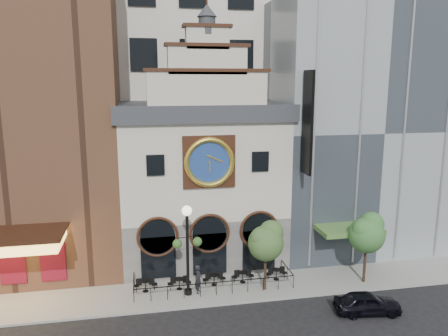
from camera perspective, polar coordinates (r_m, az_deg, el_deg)
name	(u,v)px	position (r m, az deg, el deg)	size (l,w,h in m)	color
ground	(220,306)	(28.82, -0.56, -17.61)	(120.00, 120.00, 0.00)	black
sidewalk	(213,287)	(30.96, -1.43, -15.29)	(44.00, 5.00, 0.15)	gray
clock_building	(201,176)	(33.74, -2.99, -1.11)	(12.60, 8.78, 18.65)	#605E5B
theater_building	(22,99)	(35.81, -24.90, 8.14)	(14.00, 15.60, 25.00)	brown
retail_building	(347,126)	(39.15, 15.75, 5.32)	(14.00, 14.40, 20.00)	gray
office_tower	(183,18)	(45.45, -5.44, 18.92)	(20.00, 16.00, 40.00)	silver
cafe_railing	(213,280)	(30.73, -1.43, -14.41)	(10.60, 2.60, 0.90)	black
bistro_0	(145,285)	(30.51, -10.23, -14.78)	(1.58, 0.68, 0.90)	black
bistro_1	(179,283)	(30.46, -5.85, -14.69)	(1.58, 0.68, 0.90)	black
bistro_2	(214,279)	(30.88, -1.29, -14.25)	(1.58, 0.68, 0.90)	black
bistro_3	(243,276)	(31.26, 2.45, -13.93)	(1.58, 0.68, 0.90)	black
bistro_4	(276,273)	(31.86, 6.85, -13.50)	(1.58, 0.68, 0.90)	black
car_right	(367,303)	(29.10, 18.23, -16.40)	(1.61, 4.00, 1.36)	black
pedestrian	(198,279)	(29.74, -3.36, -14.26)	(0.70, 0.46, 1.92)	black
lamppost	(187,240)	(28.48, -4.81, -9.39)	(1.93, 0.76, 6.04)	black
tree_left	(266,240)	(29.29, 5.53, -9.38)	(2.45, 2.36, 4.73)	#382619
tree_right	(367,232)	(31.74, 18.19, -7.95)	(2.57, 2.47, 4.94)	#382619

